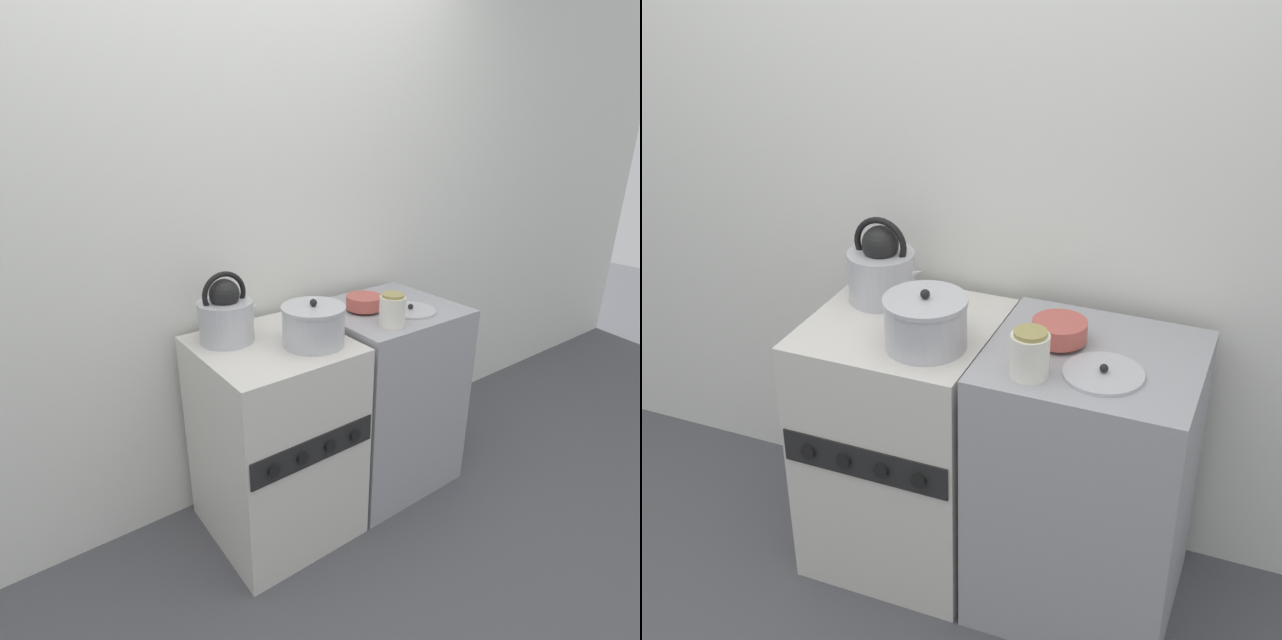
{
  "view_description": "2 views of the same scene",
  "coord_description": "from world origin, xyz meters",
  "views": [
    {
      "loc": [
        -0.89,
        -1.25,
        1.64
      ],
      "look_at": [
        0.22,
        0.27,
        0.92
      ],
      "focal_mm": 28.0,
      "sensor_mm": 36.0,
      "label": 1
    },
    {
      "loc": [
        1.06,
        -1.86,
        2.14
      ],
      "look_at": [
        0.21,
        0.25,
        0.94
      ],
      "focal_mm": 50.0,
      "sensor_mm": 36.0,
      "label": 2
    }
  ],
  "objects": [
    {
      "name": "cooking_pot",
      "position": [
        0.13,
        0.18,
        0.95
      ],
      "size": [
        0.24,
        0.24,
        0.18
      ],
      "color": "#B2B2B7",
      "rests_on": "stove"
    },
    {
      "name": "enamel_bowl",
      "position": [
        0.49,
        0.3,
        0.93
      ],
      "size": [
        0.16,
        0.16,
        0.07
      ],
      "color": "#B75147",
      "rests_on": "counter"
    },
    {
      "name": "counter",
      "position": [
        0.6,
        0.27,
        0.45
      ],
      "size": [
        0.61,
        0.55,
        0.89
      ],
      "color": "#99999E",
      "rests_on": "ground_plane"
    },
    {
      "name": "loose_pot_lid",
      "position": [
        0.65,
        0.18,
        0.9
      ],
      "size": [
        0.22,
        0.22,
        0.03
      ],
      "color": "#B2B2B7",
      "rests_on": "counter"
    },
    {
      "name": "wall_back",
      "position": [
        0.0,
        0.63,
        1.25
      ],
      "size": [
        7.0,
        0.06,
        2.5
      ],
      "color": "silver",
      "rests_on": "ground_plane"
    },
    {
      "name": "ground_plane",
      "position": [
        0.0,
        0.0,
        0.0
      ],
      "size": [
        12.0,
        12.0,
        0.0
      ],
      "primitive_type": "plane",
      "color": "#4C4C51"
    },
    {
      "name": "stove",
      "position": [
        0.0,
        0.28,
        0.43
      ],
      "size": [
        0.56,
        0.59,
        0.87
      ],
      "color": "beige",
      "rests_on": "ground_plane"
    },
    {
      "name": "kettle",
      "position": [
        -0.12,
        0.41,
        0.98
      ],
      "size": [
        0.26,
        0.21,
        0.28
      ],
      "color": "#B2B2B7",
      "rests_on": "stove"
    },
    {
      "name": "storage_jar",
      "position": [
        0.46,
        0.1,
        0.96
      ],
      "size": [
        0.11,
        0.11,
        0.14
      ],
      "color": "silver",
      "rests_on": "counter"
    }
  ]
}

